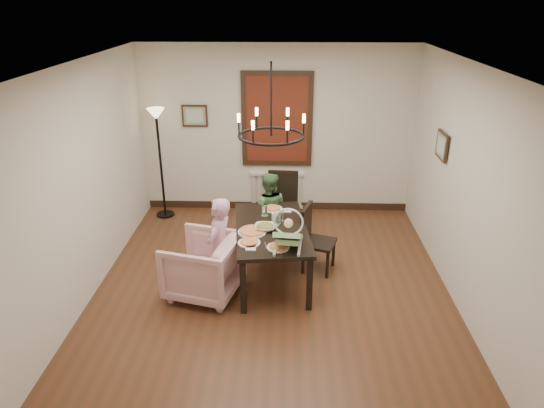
# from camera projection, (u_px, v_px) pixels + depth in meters

# --- Properties ---
(room_shell) EXTENTS (4.51, 5.00, 2.81)m
(room_shell) POSITION_uv_depth(u_px,v_px,m) (273.00, 175.00, 6.06)
(room_shell) COLOR #4C2E1A
(room_shell) RESTS_ON ground
(dining_table) EXTENTS (1.08, 1.69, 0.75)m
(dining_table) POSITION_uv_depth(u_px,v_px,m) (271.00, 233.00, 6.22)
(dining_table) COLOR black
(dining_table) RESTS_ON room_shell
(chair_far) EXTENTS (0.49, 0.49, 1.04)m
(chair_far) POSITION_uv_depth(u_px,v_px,m) (282.00, 207.00, 7.34)
(chair_far) COLOR black
(chair_far) RESTS_ON room_shell
(chair_right) EXTENTS (0.52, 0.52, 0.93)m
(chair_right) POSITION_uv_depth(u_px,v_px,m) (319.00, 239.00, 6.49)
(chair_right) COLOR black
(chair_right) RESTS_ON room_shell
(armchair) EXTENTS (1.03, 1.02, 0.77)m
(armchair) POSITION_uv_depth(u_px,v_px,m) (203.00, 266.00, 6.00)
(armchair) COLOR beige
(armchair) RESTS_ON room_shell
(elderly_woman) EXTENTS (0.36, 0.45, 1.06)m
(elderly_woman) POSITION_uv_depth(u_px,v_px,m) (220.00, 255.00, 5.96)
(elderly_woman) COLOR #CA8FAD
(elderly_woman) RESTS_ON room_shell
(seated_man) EXTENTS (0.48, 0.38, 0.97)m
(seated_man) POSITION_uv_depth(u_px,v_px,m) (268.00, 217.00, 7.08)
(seated_man) COLOR #477244
(seated_man) RESTS_ON room_shell
(baby_bouncer) EXTENTS (0.42, 0.54, 0.33)m
(baby_bouncer) POSITION_uv_depth(u_px,v_px,m) (288.00, 234.00, 5.63)
(baby_bouncer) COLOR #A0CA8B
(baby_bouncer) RESTS_ON dining_table
(salad_bowl) EXTENTS (0.31, 0.31, 0.08)m
(salad_bowl) POSITION_uv_depth(u_px,v_px,m) (265.00, 227.00, 6.09)
(salad_bowl) COLOR white
(salad_bowl) RESTS_ON dining_table
(pizza_platter) EXTENTS (0.35, 0.35, 0.04)m
(pizza_platter) POSITION_uv_depth(u_px,v_px,m) (252.00, 231.00, 6.03)
(pizza_platter) COLOR tan
(pizza_platter) RESTS_ON dining_table
(drinking_glass) EXTENTS (0.07, 0.07, 0.13)m
(drinking_glass) POSITION_uv_depth(u_px,v_px,m) (278.00, 219.00, 6.25)
(drinking_glass) COLOR silver
(drinking_glass) RESTS_ON dining_table
(window_blinds) EXTENTS (1.00, 0.03, 1.40)m
(window_blinds) POSITION_uv_depth(u_px,v_px,m) (277.00, 120.00, 7.89)
(window_blinds) COLOR #571F11
(window_blinds) RESTS_ON room_shell
(radiator) EXTENTS (0.92, 0.12, 0.62)m
(radiator) POSITION_uv_depth(u_px,v_px,m) (277.00, 190.00, 8.41)
(radiator) COLOR silver
(radiator) RESTS_ON room_shell
(picture_back) EXTENTS (0.42, 0.03, 0.36)m
(picture_back) POSITION_uv_depth(u_px,v_px,m) (195.00, 116.00, 7.92)
(picture_back) COLOR black
(picture_back) RESTS_ON room_shell
(picture_right) EXTENTS (0.03, 0.42, 0.36)m
(picture_right) POSITION_uv_depth(u_px,v_px,m) (442.00, 145.00, 6.38)
(picture_right) COLOR black
(picture_right) RESTS_ON room_shell
(floor_lamp) EXTENTS (0.30, 0.30, 1.80)m
(floor_lamp) POSITION_uv_depth(u_px,v_px,m) (161.00, 165.00, 7.95)
(floor_lamp) COLOR black
(floor_lamp) RESTS_ON room_shell
(chandelier) EXTENTS (0.80, 0.80, 0.04)m
(chandelier) POSITION_uv_depth(u_px,v_px,m) (271.00, 136.00, 5.70)
(chandelier) COLOR black
(chandelier) RESTS_ON room_shell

